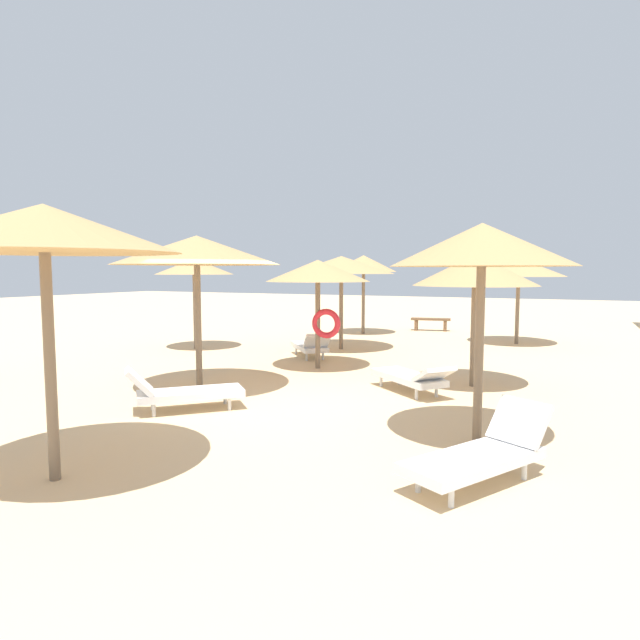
% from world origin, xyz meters
% --- Properties ---
extents(ground_plane, '(80.00, 80.00, 0.00)m').
position_xyz_m(ground_plane, '(0.00, 0.00, 0.00)').
color(ground_plane, '#DBBA8C').
extents(parasol_0, '(2.45, 2.45, 2.63)m').
position_xyz_m(parasol_0, '(3.39, 2.99, 2.31)').
color(parasol_0, '#75604C').
rests_on(parasol_0, ground).
extents(parasol_2, '(2.39, 2.39, 2.92)m').
position_xyz_m(parasol_2, '(4.04, -0.61, 2.63)').
color(parasol_2, '#75604C').
rests_on(parasol_2, ground).
extents(parasol_3, '(3.12, 3.12, 2.74)m').
position_xyz_m(parasol_3, '(-1.00, 6.57, 2.48)').
color(parasol_3, '#75604C').
rests_on(parasol_3, ground).
extents(parasol_4, '(3.16, 3.16, 2.97)m').
position_xyz_m(parasol_4, '(-1.30, 0.31, 2.68)').
color(parasol_4, '#75604C').
rests_on(parasol_4, ground).
extents(parasol_5, '(2.43, 2.43, 2.89)m').
position_xyz_m(parasol_5, '(-1.81, 10.56, 2.57)').
color(parasol_5, '#75604C').
rests_on(parasol_5, ground).
extents(parasol_6, '(2.45, 2.45, 2.57)m').
position_xyz_m(parasol_6, '(-0.27, 3.45, 2.27)').
color(parasol_6, '#75604C').
rests_on(parasol_6, ground).
extents(parasol_7, '(2.83, 2.83, 2.71)m').
position_xyz_m(parasol_7, '(3.59, 10.01, 2.41)').
color(parasol_7, '#75604C').
rests_on(parasol_7, ground).
extents(parasol_8, '(2.30, 2.30, 2.66)m').
position_xyz_m(parasol_8, '(-4.95, 4.81, 2.42)').
color(parasol_8, '#75604C').
rests_on(parasol_8, ground).
extents(parasol_9, '(2.85, 2.85, 3.01)m').
position_xyz_m(parasol_9, '(0.04, -3.92, 2.74)').
color(parasol_9, '#75604C').
rests_on(parasol_9, ground).
extents(lounger_0, '(1.88, 1.71, 0.64)m').
position_xyz_m(lounger_0, '(2.46, 1.87, 0.31)').
color(lounger_0, white).
rests_on(lounger_0, ground).
extents(lounger_2, '(1.46, 1.92, 0.81)m').
position_xyz_m(lounger_2, '(4.31, -2.00, 0.33)').
color(lounger_2, white).
rests_on(lounger_2, ground).
extents(lounger_3, '(1.72, 1.84, 0.74)m').
position_xyz_m(lounger_3, '(-1.12, 4.76, 0.32)').
color(lounger_3, white).
rests_on(lounger_3, ground).
extents(lounger_4, '(1.77, 1.78, 0.77)m').
position_xyz_m(lounger_4, '(-0.61, -1.02, 0.32)').
color(lounger_4, white).
rests_on(lounger_4, ground).
extents(bench_0, '(1.55, 0.67, 0.49)m').
position_xyz_m(bench_0, '(0.22, 12.59, 0.35)').
color(bench_0, brown).
rests_on(bench_0, ground).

